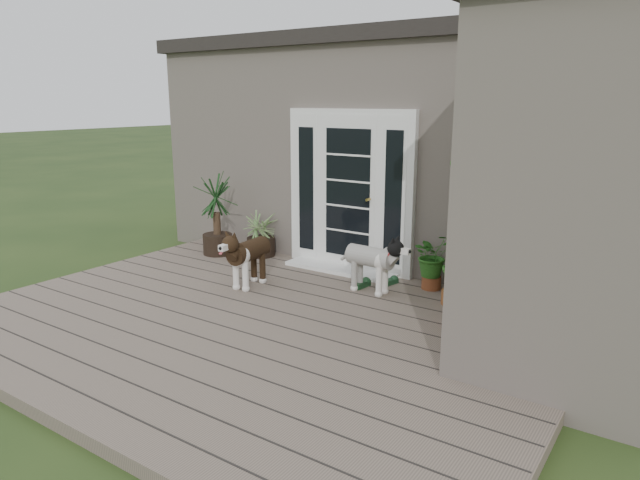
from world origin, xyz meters
The scene contains 16 objects.
deck centered at (0.00, 0.40, 0.06)m, with size 6.20×4.60×0.12m, color #6B5B4C.
house_main centered at (0.00, 4.65, 1.55)m, with size 7.40×4.00×3.10m, color #665E54.
roof_main centered at (0.00, 4.65, 3.20)m, with size 7.60×4.20×0.20m, color #2D2826.
house_wing centered at (2.90, 1.50, 1.55)m, with size 1.60×2.40×3.10m, color #665E54.
door_unit centered at (-0.20, 2.60, 1.19)m, with size 1.90×0.14×2.15m, color white.
door_step centered at (-0.20, 2.40, 0.14)m, with size 1.60×0.40×0.05m, color white.
brindle_dog centered at (-0.80, 1.21, 0.45)m, with size 0.34×0.80×0.67m, color #362313, non-canonical shape.
white_dog centered at (0.55, 1.86, 0.44)m, with size 0.33×0.77×0.64m, color silver, non-canonical shape.
spider_plant centered at (-1.60, 2.40, 0.49)m, with size 0.69×0.69×0.74m, color #89985E, non-canonical shape.
yucca centered at (-2.21, 2.11, 0.72)m, with size 0.83×0.83×1.20m, color black, non-canonical shape.
herb_a centered at (1.12, 2.40, 0.44)m, with size 0.50×0.50×0.64m, color #29641C.
herb_b centered at (1.54, 2.03, 0.42)m, with size 0.40×0.40×0.60m, color #214C15.
herb_c centered at (1.76, 2.39, 0.43)m, with size 0.40×0.40×0.62m, color #205017.
sapling centered at (1.89, 1.52, 1.08)m, with size 0.56×0.56×1.91m, color #225718, non-canonical shape.
clog_left centered at (0.38, 1.96, 0.16)m, with size 0.14×0.30×0.09m, color #15351B, non-canonical shape.
clog_right centered at (0.62, 2.26, 0.16)m, with size 0.13×0.27×0.08m, color #15361E, non-canonical shape.
Camera 1 is at (3.73, -3.89, 2.38)m, focal length 31.97 mm.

